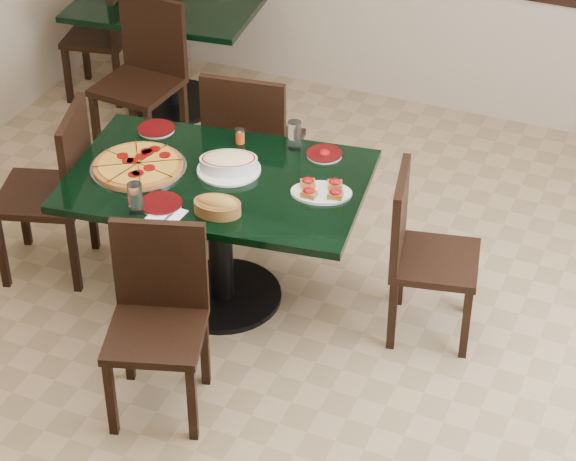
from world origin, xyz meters
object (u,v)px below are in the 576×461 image
at_px(chair_far, 250,141).
at_px(pepperoni_pizza, 138,166).
at_px(lasagna_casserole, 229,163).
at_px(chair_right, 420,247).
at_px(back_table, 170,33).
at_px(back_chair_left, 109,28).
at_px(main_table, 219,208).
at_px(bruschetta_platter, 321,190).
at_px(chair_near, 158,310).
at_px(chair_left, 58,183).
at_px(bread_basket, 217,206).
at_px(back_chair_near, 145,68).

xyz_separation_m(chair_far, pepperoni_pizza, (-0.26, -0.75, 0.21)).
bearing_deg(lasagna_casserole, chair_right, -18.56).
bearing_deg(back_table, pepperoni_pizza, -72.38).
bearing_deg(pepperoni_pizza, back_chair_left, 124.77).
height_order(main_table, back_table, same).
bearing_deg(chair_far, bruschetta_platter, 129.53).
xyz_separation_m(back_chair_left, bruschetta_platter, (2.21, -1.71, 0.28)).
bearing_deg(chair_near, pepperoni_pizza, 106.25).
bearing_deg(chair_left, chair_right, 80.27).
distance_m(bread_basket, bruschetta_platter, 0.52).
relative_size(main_table, chair_right, 1.75).
distance_m(chair_right, chair_left, 1.91).
relative_size(back_chair_left, bruschetta_platter, 2.59).
xyz_separation_m(chair_near, back_chair_near, (-1.18, 2.01, 0.04)).
bearing_deg(chair_far, lasagna_casserole, 97.46).
xyz_separation_m(chair_left, back_chair_left, (-0.79, 1.85, -0.05)).
bearing_deg(back_chair_near, back_table, 107.36).
relative_size(main_table, chair_left, 1.62).
relative_size(chair_left, bruschetta_platter, 2.81).
relative_size(main_table, bread_basket, 6.35).
bearing_deg(lasagna_casserole, back_table, 102.53).
bearing_deg(main_table, chair_right, 1.59).
relative_size(chair_near, bruschetta_platter, 2.67).
bearing_deg(back_table, chair_right, -42.53).
bearing_deg(chair_right, back_chair_near, 51.05).
bearing_deg(back_chair_near, main_table, -43.50).
xyz_separation_m(back_chair_left, pepperoni_pizza, (1.28, -1.85, 0.27)).
bearing_deg(chair_left, back_chair_near, 171.98).
distance_m(chair_near, chair_right, 1.32).
bearing_deg(pepperoni_pizza, chair_left, -179.61).
relative_size(main_table, back_chair_left, 1.76).
distance_m(main_table, chair_near, 0.78).
distance_m(chair_far, pepperoni_pizza, 0.82).
height_order(chair_right, chair_left, chair_left).
relative_size(back_chair_near, bruschetta_platter, 2.85).
xyz_separation_m(back_chair_left, bread_basket, (1.82, -2.05, 0.29)).
xyz_separation_m(chair_far, lasagna_casserole, (0.16, -0.59, 0.23)).
height_order(back_table, lasagna_casserole, lasagna_casserole).
xyz_separation_m(back_chair_near, lasagna_casserole, (1.13, -1.16, 0.25)).
bearing_deg(chair_near, back_chair_near, 102.57).
height_order(chair_far, back_chair_near, chair_far).
height_order(main_table, bruschetta_platter, bruschetta_platter).
bearing_deg(back_chair_near, back_chair_left, 142.08).
xyz_separation_m(back_chair_left, lasagna_casserole, (1.71, -1.69, 0.30)).
relative_size(main_table, chair_far, 1.57).
bearing_deg(chair_left, chair_near, 37.30).
bearing_deg(main_table, back_chair_left, 125.78).
height_order(chair_near, back_chair_near, back_chair_near).
bearing_deg(chair_right, chair_far, 54.03).
bearing_deg(bread_basket, chair_far, 98.12).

